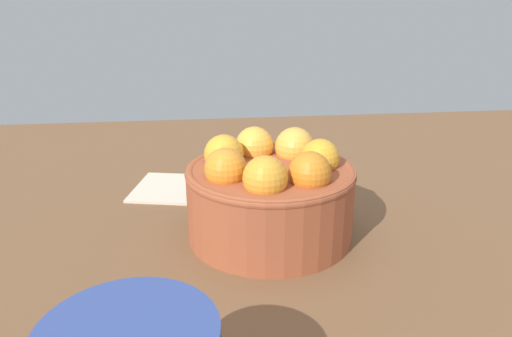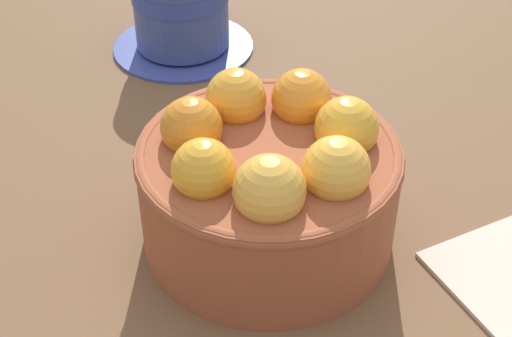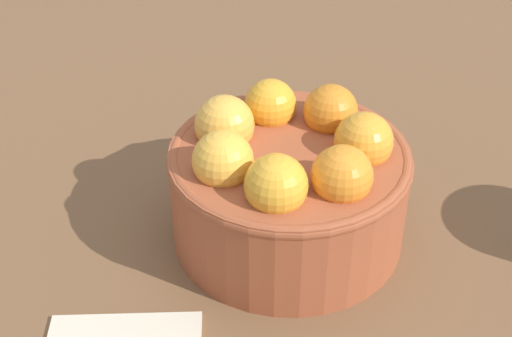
% 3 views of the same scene
% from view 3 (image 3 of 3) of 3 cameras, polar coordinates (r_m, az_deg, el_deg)
% --- Properties ---
extents(ground_plane, '(1.58, 1.00, 0.04)m').
position_cam_3_polar(ground_plane, '(0.56, 2.37, -6.53)').
color(ground_plane, brown).
extents(terracotta_bowl, '(0.17, 0.17, 0.10)m').
position_cam_3_polar(terracotta_bowl, '(0.52, 2.53, -1.09)').
color(terracotta_bowl, '#9E4C2D').
rests_on(terracotta_bowl, ground_plane).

